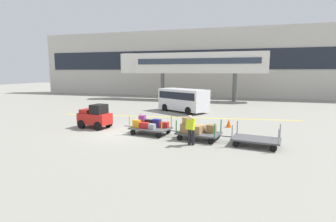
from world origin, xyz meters
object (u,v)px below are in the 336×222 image
safety_cone_near (80,115)px  shuttle_van (183,98)px  baggage_tug (95,117)px  baggage_cart_lead (150,126)px  baggage_cart_middle (196,130)px  safety_cone_far (229,123)px  baggage_handler (191,128)px  baggage_cart_tail (256,139)px

safety_cone_near → shuttle_van: bearing=39.0°
shuttle_van → safety_cone_near: shuttle_van is taller
baggage_tug → baggage_cart_lead: (4.04, -0.54, -0.25)m
baggage_tug → baggage_cart_lead: size_ratio=0.73×
baggage_cart_middle → shuttle_van: (-3.09, 9.69, 0.69)m
baggage_tug → baggage_cart_middle: baggage_tug is taller
baggage_cart_lead → safety_cone_far: 5.50m
shuttle_van → baggage_tug: bearing=-114.0°
baggage_handler → baggage_cart_middle: bearing=88.0°
safety_cone_far → baggage_handler: bearing=-106.7°
shuttle_van → baggage_cart_lead: bearing=-88.8°
baggage_cart_middle → safety_cone_far: bearing=68.8°
baggage_cart_lead → baggage_cart_tail: bearing=-9.2°
baggage_cart_tail → safety_cone_near: (-13.25, 4.46, -0.07)m
safety_cone_near → safety_cone_far: (11.63, -0.15, 0.00)m
baggage_cart_tail → shuttle_van: shuttle_van is taller
baggage_cart_middle → baggage_cart_tail: bearing=-8.8°
baggage_cart_lead → safety_cone_far: size_ratio=5.59×
baggage_cart_middle → baggage_handler: 1.29m
baggage_cart_middle → safety_cone_far: size_ratio=5.59×
baggage_cart_tail → baggage_handler: baggage_handler is taller
baggage_tug → safety_cone_far: (8.42, 2.78, -0.48)m
baggage_cart_lead → baggage_handler: (2.86, -1.74, 0.36)m
baggage_cart_tail → shuttle_van: size_ratio=0.60×
baggage_handler → safety_cone_near: size_ratio=2.84×
baggage_cart_lead → safety_cone_near: 8.05m
baggage_cart_tail → safety_cone_near: size_ratio=5.59×
baggage_cart_middle → safety_cone_far: baggage_cart_middle is taller
baggage_cart_tail → safety_cone_far: bearing=110.7°
safety_cone_far → shuttle_van: bearing=127.9°
baggage_cart_tail → safety_cone_near: bearing=161.4°
baggage_cart_lead → shuttle_van: size_ratio=0.60×
baggage_cart_lead → baggage_cart_tail: (6.00, -0.97, -0.16)m
baggage_tug → baggage_handler: size_ratio=1.43×
baggage_handler → safety_cone_far: (1.52, 5.06, -0.59)m
baggage_cart_middle → shuttle_van: 10.19m
baggage_cart_tail → baggage_cart_middle: bearing=171.2°
safety_cone_far → safety_cone_near: bearing=179.2°
baggage_cart_tail → baggage_handler: size_ratio=1.97×
baggage_cart_middle → safety_cone_near: (-10.15, 3.97, -0.27)m
baggage_handler → safety_cone_near: (-10.11, 5.22, -0.59)m
baggage_cart_middle → baggage_handler: bearing=-92.0°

